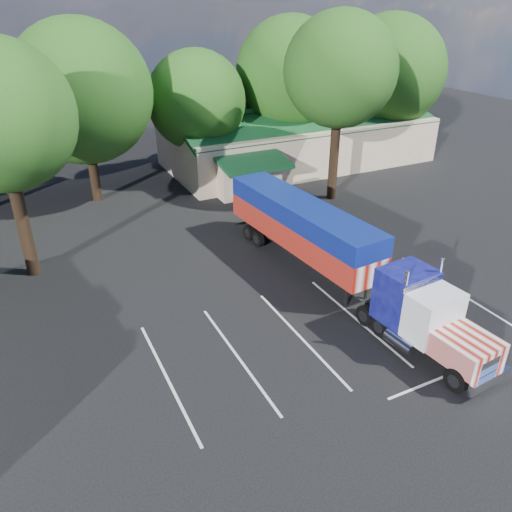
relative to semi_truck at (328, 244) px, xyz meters
name	(u,v)px	position (x,y,z in m)	size (l,w,h in m)	color
ground	(245,279)	(-3.93, 2.17, -2.25)	(120.00, 120.00, 0.00)	black
event_hall	(296,140)	(9.80, 19.98, -0.04)	(24.20, 14.12, 5.55)	beige
tree_row_c	(81,93)	(-8.93, 18.37, 5.79)	(10.00, 10.00, 13.05)	black
tree_row_d	(196,100)	(0.07, 19.67, 4.33)	(8.00, 8.00, 10.60)	black
tree_row_e	(290,73)	(9.07, 20.17, 5.83)	(9.60, 9.60, 12.90)	black
tree_row_f	(389,72)	(19.07, 18.97, 5.54)	(10.40, 10.40, 13.00)	black
tree_near_right	(340,70)	(7.57, 10.67, 7.21)	(8.00, 8.00, 13.50)	black
semi_truck	(328,244)	(0.00, 0.00, 0.00)	(4.02, 19.14, 3.98)	black
woman	(380,297)	(0.57, -3.83, -1.32)	(0.68, 0.45, 1.86)	black
bicycle	(319,244)	(1.57, 3.17, -1.74)	(0.69, 1.97, 1.03)	black
silver_sedan	(262,191)	(2.50, 12.67, -1.51)	(1.57, 4.51, 1.48)	#AAADB2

